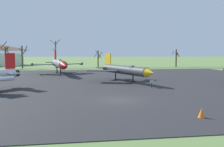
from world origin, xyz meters
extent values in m
plane|color=#607F42|center=(0.00, 0.00, 0.00)|extent=(600.00, 600.00, 0.00)
cube|color=#28282B|center=(0.00, 16.94, 0.03)|extent=(71.46, 56.47, 0.05)
cube|color=#526E39|center=(0.00, 51.17, 0.03)|extent=(131.46, 12.00, 0.06)
cylinder|color=#33383D|center=(3.53, 15.30, 2.06)|extent=(5.78, 12.12, 1.43)
cone|color=yellow|center=(6.04, 8.72, 2.06)|extent=(1.83, 2.03, 1.32)
cylinder|color=black|center=(1.20, 21.37, 2.06)|extent=(1.22, 1.10, 1.00)
ellipsoid|color=#19232D|center=(4.44, 12.91, 2.45)|extent=(1.01, 1.91, 0.95)
cube|color=#33383D|center=(0.03, 15.59, 1.95)|extent=(5.24, 3.28, 0.13)
cube|color=#33383D|center=(5.94, 17.84, 1.95)|extent=(4.19, 5.18, 0.13)
cube|color=yellow|center=(1.55, 20.48, 3.79)|extent=(0.84, 1.85, 2.03)
cube|color=#33383D|center=(0.37, 20.03, 2.16)|extent=(2.30, 1.95, 0.13)
cube|color=#33383D|center=(2.72, 20.93, 2.16)|extent=(2.30, 1.95, 0.13)
cylinder|color=black|center=(4.50, 12.75, 0.67)|extent=(0.19, 0.19, 1.34)
cylinder|color=black|center=(2.55, 17.86, 0.67)|extent=(0.19, 0.19, 1.34)
cylinder|color=black|center=(6.00, 7.79, 0.38)|extent=(0.08, 0.08, 0.75)
cube|color=white|center=(6.00, 7.79, 0.92)|extent=(0.58, 0.28, 0.39)
cylinder|color=#565B60|center=(-8.33, 31.64, 2.44)|extent=(4.57, 14.79, 1.70)
cone|color=red|center=(-6.63, 23.17, 2.44)|extent=(2.03, 2.80, 1.56)
cylinder|color=black|center=(-9.85, 39.20, 2.44)|extent=(1.35, 1.15, 1.19)
ellipsoid|color=#19232D|center=(-7.85, 29.24, 2.91)|extent=(1.29, 2.44, 1.22)
cube|color=#565B60|center=(-11.84, 32.60, 2.31)|extent=(5.36, 4.23, 0.16)
cube|color=#565B60|center=(-5.46, 33.88, 2.31)|extent=(4.97, 5.17, 0.16)
cylinder|color=#565B60|center=(-14.37, 33.01, 2.31)|extent=(1.16, 2.79, 0.63)
cylinder|color=#565B60|center=(-3.29, 35.24, 2.31)|extent=(1.16, 2.79, 0.63)
cube|color=red|center=(-9.66, 38.24, 4.40)|extent=(0.56, 1.84, 2.23)
cube|color=#565B60|center=(-10.98, 37.81, 2.57)|extent=(2.36, 1.97, 0.16)
cube|color=#565B60|center=(-8.27, 38.36, 2.57)|extent=(2.36, 1.97, 0.16)
cylinder|color=black|center=(-7.69, 28.46, 0.79)|extent=(0.23, 0.23, 1.59)
cylinder|color=black|center=(-8.97, 34.82, 0.79)|extent=(0.23, 0.23, 1.59)
cylinder|color=black|center=(-12.86, 11.80, 1.99)|extent=(1.22, 1.23, 0.97)
cylinder|color=silver|center=(-12.50, 5.00, 1.88)|extent=(2.00, 1.86, 0.52)
cube|color=red|center=(-13.44, 11.29, 3.77)|extent=(1.17, 1.07, 2.18)
cube|color=silver|center=(-14.26, 11.98, 2.09)|extent=(2.02, 2.04, 0.13)
cube|color=silver|center=(-12.84, 10.39, 2.09)|extent=(2.02, 2.04, 0.13)
cylinder|color=brown|center=(-26.34, 55.64, 3.41)|extent=(0.50, 0.50, 6.81)
cylinder|color=brown|center=(-26.01, 56.21, 5.87)|extent=(1.38, 0.93, 1.83)
cylinder|color=brown|center=(-27.02, 56.35, 7.37)|extent=(1.74, 1.68, 2.40)
cylinder|color=brown|center=(-25.58, 55.67, 5.01)|extent=(0.31, 1.71, 1.93)
cylinder|color=brown|center=(-26.81, 54.42, 6.16)|extent=(2.64, 1.15, 2.18)
cylinder|color=brown|center=(-26.27, 56.18, 6.04)|extent=(1.29, 0.40, 1.74)
cylinder|color=#42382D|center=(-21.26, 55.05, 3.56)|extent=(0.45, 0.45, 7.13)
cylinder|color=#42382D|center=(-21.32, 54.33, 5.57)|extent=(1.59, 0.32, 1.63)
cylinder|color=#42382D|center=(-20.14, 55.45, 6.13)|extent=(1.07, 2.42, 1.59)
cylinder|color=#42382D|center=(-20.41, 55.80, 5.83)|extent=(1.76, 1.94, 2.59)
cylinder|color=brown|center=(-11.08, 56.68, 4.35)|extent=(0.40, 0.40, 8.69)
cylinder|color=brown|center=(-11.41, 56.13, 5.56)|extent=(1.32, 0.92, 1.49)
cylinder|color=brown|center=(-11.87, 55.78, 8.30)|extent=(1.97, 1.77, 1.79)
cylinder|color=brown|center=(-10.43, 57.43, 8.45)|extent=(1.72, 1.52, 1.69)
cylinder|color=brown|center=(2.89, 57.95, 2.86)|extent=(0.47, 0.47, 5.72)
cylinder|color=brown|center=(3.57, 58.57, 3.98)|extent=(1.53, 1.66, 2.70)
cylinder|color=brown|center=(2.96, 57.02, 4.41)|extent=(2.03, 0.35, 2.59)
cylinder|color=brown|center=(2.03, 58.53, 4.09)|extent=(1.37, 1.91, 1.35)
cylinder|color=brown|center=(29.88, 55.75, 3.07)|extent=(0.50, 0.50, 6.13)
cylinder|color=brown|center=(28.88, 56.35, 5.04)|extent=(1.44, 2.20, 1.35)
cylinder|color=brown|center=(29.92, 55.04, 4.45)|extent=(1.58, 0.32, 1.35)
cylinder|color=brown|center=(30.18, 55.07, 4.48)|extent=(1.64, 0.91, 2.10)
cone|color=orange|center=(4.98, -7.61, 0.40)|extent=(0.56, 0.56, 0.79)
camera|label=1|loc=(-4.15, -24.14, 4.85)|focal=38.75mm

